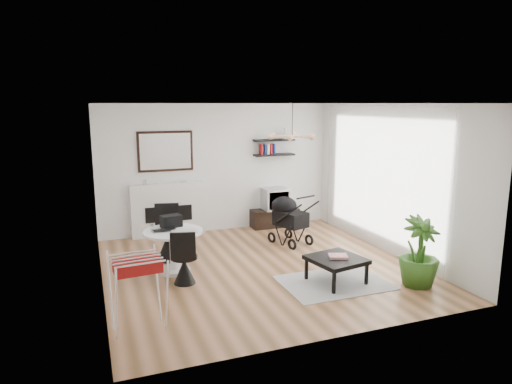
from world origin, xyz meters
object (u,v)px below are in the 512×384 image
object	(u,v)px
dining_table	(174,245)
drying_rack	(138,291)
tv_console	(275,218)
potted_plant	(419,252)
crt_tv	(275,199)
stroller	(289,221)
fireplace	(168,203)
coffee_table	(336,260)

from	to	relation	value
dining_table	drying_rack	size ratio (longest dim) A/B	1.03
tv_console	potted_plant	xyz separation A→B (m)	(0.71, -3.85, 0.33)
crt_tv	stroller	size ratio (longest dim) A/B	0.53
crt_tv	dining_table	bearing A→B (deg)	-142.53
tv_console	crt_tv	world-z (taller)	crt_tv
fireplace	tv_console	distance (m)	2.39
coffee_table	fireplace	bearing A→B (deg)	119.72
tv_console	stroller	bearing A→B (deg)	-100.17
drying_rack	coffee_table	bearing A→B (deg)	3.81
coffee_table	potted_plant	size ratio (longest dim) A/B	0.83
tv_console	crt_tv	distance (m)	0.44
stroller	potted_plant	world-z (taller)	potted_plant
drying_rack	potted_plant	size ratio (longest dim) A/B	0.88
crt_tv	stroller	distance (m)	1.24
fireplace	dining_table	size ratio (longest dim) A/B	2.27
fireplace	crt_tv	size ratio (longest dim) A/B	3.98
coffee_table	stroller	bearing A→B (deg)	85.72
dining_table	drying_rack	bearing A→B (deg)	-112.83
coffee_table	tv_console	bearing A→B (deg)	83.55
tv_console	dining_table	distance (m)	3.31
dining_table	drying_rack	world-z (taller)	drying_rack
drying_rack	coffee_table	world-z (taller)	drying_rack
fireplace	stroller	size ratio (longest dim) A/B	2.12
drying_rack	coffee_table	distance (m)	3.03
tv_console	dining_table	world-z (taller)	dining_table
potted_plant	tv_console	bearing A→B (deg)	100.46
coffee_table	potted_plant	xyz separation A→B (m)	(1.09, -0.54, 0.18)
drying_rack	potted_plant	world-z (taller)	potted_plant
fireplace	drying_rack	bearing A→B (deg)	-104.75
drying_rack	stroller	distance (m)	4.07
tv_console	coffee_table	world-z (taller)	tv_console
crt_tv	drying_rack	bearing A→B (deg)	-131.65
stroller	potted_plant	size ratio (longest dim) A/B	0.96
fireplace	dining_table	xyz separation A→B (m)	(-0.28, -2.13, -0.23)
tv_console	drying_rack	world-z (taller)	drying_rack
coffee_table	dining_table	bearing A→B (deg)	149.77
dining_table	coffee_table	world-z (taller)	dining_table
drying_rack	crt_tv	bearing A→B (deg)	43.15
potted_plant	dining_table	bearing A→B (deg)	151.01
crt_tv	potted_plant	distance (m)	3.92
dining_table	drying_rack	xyz separation A→B (m)	(-0.75, -1.78, 0.03)
stroller	crt_tv	bearing A→B (deg)	60.63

